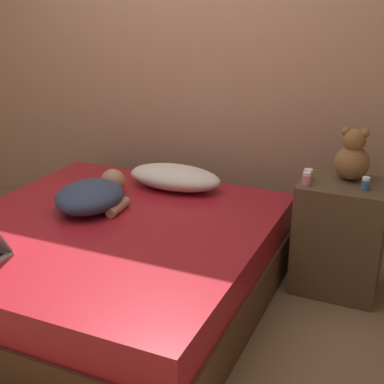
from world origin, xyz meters
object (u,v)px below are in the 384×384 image
(bottle_amber, at_px, (308,175))
(bottle_pink, at_px, (307,179))
(person_lying, at_px, (93,195))
(teddy_bear, at_px, (352,157))
(pillow, at_px, (175,177))
(bottle_blue, at_px, (366,184))

(bottle_amber, bearing_deg, bottle_pink, -82.50)
(person_lying, xyz_separation_m, bottle_pink, (1.19, 0.34, 0.16))
(bottle_pink, distance_m, bottle_amber, 0.09)
(bottle_pink, bearing_deg, person_lying, -164.14)
(person_lying, xyz_separation_m, teddy_bear, (1.40, 0.54, 0.26))
(teddy_bear, height_order, bottle_amber, teddy_bear)
(pillow, bearing_deg, bottle_pink, -10.23)
(bottle_pink, relative_size, bottle_blue, 1.03)
(pillow, xyz_separation_m, teddy_bear, (1.10, 0.04, 0.27))
(bottle_amber, bearing_deg, bottle_blue, -6.13)
(pillow, relative_size, teddy_bear, 2.09)
(person_lying, height_order, bottle_blue, bottle_blue)
(pillow, height_order, teddy_bear, teddy_bear)
(teddy_bear, xyz_separation_m, bottle_blue, (0.10, -0.14, -0.10))
(pillow, relative_size, bottle_amber, 10.14)
(person_lying, distance_m, teddy_bear, 1.52)
(teddy_bear, bearing_deg, pillow, -178.09)
(pillow, distance_m, bottle_blue, 1.22)
(pillow, bearing_deg, bottle_blue, -5.05)
(person_lying, relative_size, teddy_bear, 2.03)
(teddy_bear, distance_m, bottle_blue, 0.20)
(bottle_amber, bearing_deg, person_lying, -160.06)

